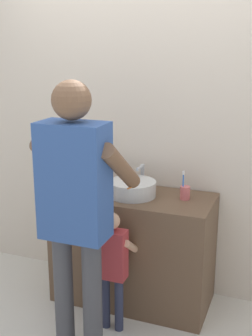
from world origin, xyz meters
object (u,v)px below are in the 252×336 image
(toothbrush_cup, at_px, (185,192))
(child_toddler, at_px, (112,261))
(soap_bottle, at_px, (93,179))
(adult_parent, at_px, (76,198))

(toothbrush_cup, bearing_deg, child_toddler, -129.82)
(soap_bottle, height_order, adult_parent, adult_parent)
(adult_parent, bearing_deg, child_toddler, 68.58)
(child_toddler, bearing_deg, adult_parent, -111.42)
(toothbrush_cup, xyz_separation_m, soap_bottle, (-0.72, -0.00, 0.02))
(soap_bottle, bearing_deg, toothbrush_cup, 0.24)
(toothbrush_cup, relative_size, soap_bottle, 1.25)
(child_toddler, xyz_separation_m, adult_parent, (-0.11, -0.28, 0.52))
(toothbrush_cup, bearing_deg, adult_parent, -123.57)
(soap_bottle, distance_m, adult_parent, 0.77)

